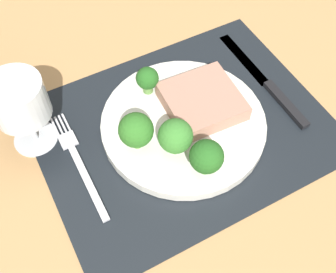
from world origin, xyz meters
TOP-DOWN VIEW (x-y plane):
  - ground_plane at (0.00, 0.00)cm, footprint 140.00×110.00cm
  - placemat at (0.00, 0.00)cm, footprint 42.66×33.13cm
  - plate at (0.00, 0.00)cm, footprint 24.53×24.53cm
  - steak at (3.72, 1.05)cm, footprint 11.20×10.99cm
  - broccoli_near_steak at (-1.52, -8.58)cm, footprint 4.63×4.63cm
  - broccoli_near_fork at (-3.52, -3.83)cm, footprint 4.85×4.85cm
  - broccoli_front_edge at (-7.83, -0.63)cm, footprint 4.89×4.89cm
  - broccoli_center at (-2.02, 7.65)cm, footprint 3.48×3.48cm
  - fork at (-16.21, 1.42)cm, footprint 2.40×19.20cm
  - knife at (16.17, 0.53)cm, footprint 1.80×23.00cm
  - wine_glass at (-20.25, 8.64)cm, footprint 7.71×7.71cm

SIDE VIEW (x-z plane):
  - ground_plane at x=0.00cm, z-range -3.00..0.00cm
  - placemat at x=0.00cm, z-range 0.00..0.30cm
  - fork at x=-16.21cm, z-range 0.30..0.80cm
  - knife at x=16.17cm, z-range 0.20..1.00cm
  - plate at x=0.00cm, z-range 0.30..1.90cm
  - steak at x=3.72cm, z-range 1.90..4.46cm
  - broccoli_center at x=-2.02cm, z-range 2.31..6.94cm
  - broccoli_near_steak at x=-1.52cm, z-range 2.37..8.13cm
  - broccoli_near_fork at x=-3.52cm, z-range 2.33..8.18cm
  - broccoli_front_edge at x=-7.83cm, z-range 2.45..8.58cm
  - wine_glass at x=-20.25cm, z-range 2.41..14.50cm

